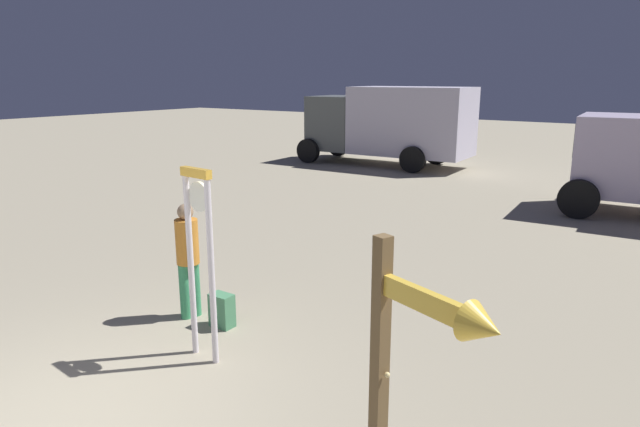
# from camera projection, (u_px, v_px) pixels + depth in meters

# --- Properties ---
(standing_clock) EXTENTS (0.46, 0.13, 2.22)m
(standing_clock) POSITION_uv_depth(u_px,v_px,m) (200.00, 247.00, 6.14)
(standing_clock) COLOR white
(standing_clock) RESTS_ON ground_plane
(arrow_sign) EXTENTS (1.00, 0.51, 2.16)m
(arrow_sign) POSITION_uv_depth(u_px,v_px,m) (416.00, 356.00, 3.52)
(arrow_sign) COLOR brown
(arrow_sign) RESTS_ON ground_plane
(person_near_clock) EXTENTS (0.30, 0.30, 1.57)m
(person_near_clock) POSITION_uv_depth(u_px,v_px,m) (188.00, 255.00, 7.34)
(person_near_clock) COLOR #3A9661
(person_near_clock) RESTS_ON ground_plane
(backpack) EXTENTS (0.31, 0.24, 0.44)m
(backpack) POSITION_uv_depth(u_px,v_px,m) (222.00, 310.00, 7.21)
(backpack) COLOR #49895E
(backpack) RESTS_ON ground_plane
(box_truck_far) EXTENTS (6.28, 2.67, 2.84)m
(box_truck_far) POSITION_uv_depth(u_px,v_px,m) (391.00, 122.00, 20.17)
(box_truck_far) COLOR silver
(box_truck_far) RESTS_ON ground_plane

